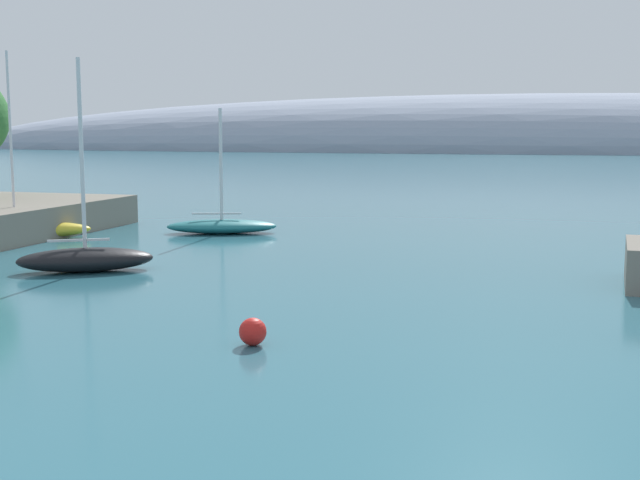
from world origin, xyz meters
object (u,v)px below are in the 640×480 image
at_px(sailboat_black_outer_mooring, 85,258).
at_px(mooring_buoy_red, 253,332).
at_px(sailboat_yellow_mid_mooring, 15,229).
at_px(sailboat_teal_end_of_line, 222,225).

distance_m(sailboat_black_outer_mooring, mooring_buoy_red, 14.78).
bearing_deg(mooring_buoy_red, sailboat_yellow_mid_mooring, 140.15).
xyz_separation_m(sailboat_black_outer_mooring, sailboat_teal_end_of_line, (0.40, 13.90, -0.12)).
height_order(sailboat_yellow_mid_mooring, mooring_buoy_red, sailboat_yellow_mid_mooring).
xyz_separation_m(sailboat_black_outer_mooring, mooring_buoy_red, (11.38, -9.43, -0.20)).
bearing_deg(sailboat_teal_end_of_line, mooring_buoy_red, -84.52).
bearing_deg(sailboat_black_outer_mooring, sailboat_yellow_mid_mooring, 109.46).
bearing_deg(sailboat_teal_end_of_line, sailboat_black_outer_mooring, -111.37).
xyz_separation_m(sailboat_teal_end_of_line, mooring_buoy_red, (10.98, -23.33, -0.08)).
relative_size(sailboat_yellow_mid_mooring, sailboat_black_outer_mooring, 1.14).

